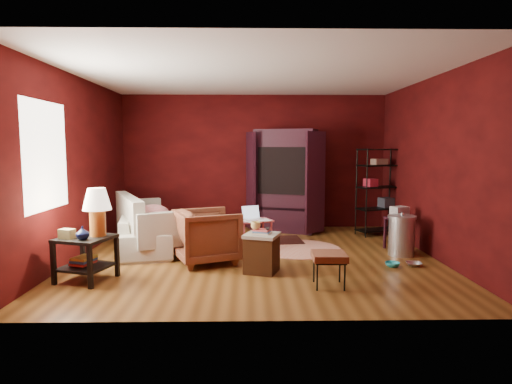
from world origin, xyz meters
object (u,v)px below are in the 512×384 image
(armchair, at_px, (207,233))
(wire_shelving, at_px, (379,188))
(side_table, at_px, (92,225))
(laptop_desk, at_px, (254,223))
(sofa, at_px, (146,225))
(tv_armoire, at_px, (285,179))
(hamper, at_px, (262,252))

(armchair, xyz_separation_m, wire_shelving, (3.16, 1.99, 0.49))
(side_table, height_order, laptop_desk, side_table)
(sofa, relative_size, wire_shelving, 1.21)
(side_table, bearing_deg, wire_shelving, 31.62)
(side_table, distance_m, tv_armoire, 4.24)
(sofa, xyz_separation_m, laptop_desk, (1.82, -0.02, 0.04))
(hamper, distance_m, tv_armoire, 3.06)
(side_table, xyz_separation_m, hamper, (2.19, 0.30, -0.44))
(sofa, height_order, tv_armoire, tv_armoire)
(wire_shelving, bearing_deg, armchair, -167.39)
(tv_armoire, height_order, wire_shelving, tv_armoire)
(tv_armoire, bearing_deg, hamper, -82.60)
(armchair, xyz_separation_m, hamper, (0.80, -0.52, -0.16))
(hamper, xyz_separation_m, wire_shelving, (2.37, 2.51, 0.64))
(hamper, relative_size, laptop_desk, 0.86)
(hamper, bearing_deg, laptop_desk, 93.90)
(side_table, bearing_deg, sofa, 80.55)
(armchair, bearing_deg, wire_shelving, -79.86)
(laptop_desk, bearing_deg, wire_shelving, 1.23)
(sofa, relative_size, side_table, 1.71)
(armchair, distance_m, side_table, 1.64)
(sofa, distance_m, laptop_desk, 1.82)
(armchair, bearing_deg, side_table, 98.12)
(laptop_desk, bearing_deg, tv_armoire, 42.97)
(side_table, xyz_separation_m, tv_armoire, (2.76, 3.20, 0.36))
(hamper, xyz_separation_m, laptop_desk, (-0.09, 1.39, 0.16))
(armchair, height_order, laptop_desk, armchair)
(sofa, height_order, laptop_desk, sofa)
(hamper, distance_m, wire_shelving, 3.51)
(armchair, distance_m, hamper, 0.96)
(side_table, xyz_separation_m, wire_shelving, (4.56, 2.81, 0.21))
(armchair, height_order, tv_armoire, tv_armoire)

